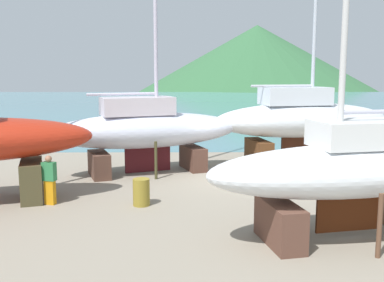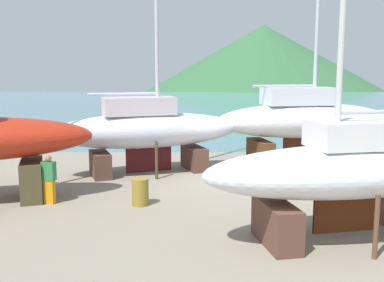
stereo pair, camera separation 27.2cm
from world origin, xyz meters
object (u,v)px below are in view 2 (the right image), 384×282
sailboat_mid_port (148,130)px  barrel_tar_black (140,192)px  sailboat_far_slipway (304,120)px  worker (49,179)px  sailboat_small_center (350,170)px

sailboat_mid_port → barrel_tar_black: (0.25, -4.89, -1.45)m
sailboat_far_slipway → worker: 12.36m
sailboat_far_slipway → worker: (-10.09, -7.04, -1.25)m
worker → sailboat_far_slipway: bearing=139.0°
sailboat_small_center → barrel_tar_black: size_ratio=15.51×
sailboat_mid_port → barrel_tar_black: 5.10m
sailboat_far_slipway → worker: size_ratio=8.64×
sailboat_small_center → worker: sailboat_small_center is taller
sailboat_far_slipway → worker: sailboat_far_slipway is taller
sailboat_far_slipway → barrel_tar_black: sailboat_far_slipway is taller
sailboat_far_slipway → sailboat_small_center: bearing=-108.3°
sailboat_far_slipway → barrel_tar_black: bearing=-145.9°
sailboat_small_center → worker: 9.47m
sailboat_small_center → barrel_tar_black: sailboat_small_center is taller
sailboat_far_slipway → sailboat_mid_port: bearing=-174.0°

